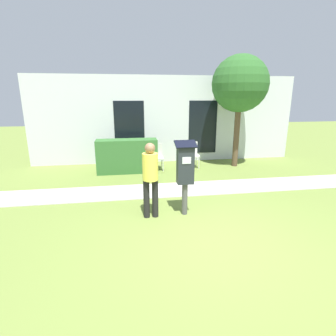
# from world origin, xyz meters

# --- Properties ---
(ground_plane) EXTENTS (40.00, 40.00, 0.00)m
(ground_plane) POSITION_xyz_m (0.00, 0.00, 0.00)
(ground_plane) COLOR olive
(sidewalk) EXTENTS (12.00, 1.10, 0.02)m
(sidewalk) POSITION_xyz_m (0.00, 2.81, 0.01)
(sidewalk) COLOR #B7B2A8
(sidewalk) RESTS_ON ground
(building_facade) EXTENTS (10.00, 0.26, 3.20)m
(building_facade) POSITION_xyz_m (0.00, 6.15, 1.60)
(building_facade) COLOR silver
(building_facade) RESTS_ON ground
(parking_meter) EXTENTS (0.44, 0.31, 1.59)m
(parking_meter) POSITION_xyz_m (-0.34, 1.30, 1.02)
(parking_meter) COLOR #4C4C4C
(parking_meter) RESTS_ON ground
(person_standing) EXTENTS (0.32, 0.32, 1.58)m
(person_standing) POSITION_xyz_m (-1.06, 1.27, 0.93)
(person_standing) COLOR black
(person_standing) RESTS_ON ground
(outdoor_chair_left) EXTENTS (0.44, 0.44, 0.90)m
(outdoor_chair_left) POSITION_xyz_m (-0.53, 4.91, 0.53)
(outdoor_chair_left) COLOR silver
(outdoor_chair_left) RESTS_ON ground
(outdoor_chair_middle) EXTENTS (0.44, 0.44, 0.90)m
(outdoor_chair_middle) POSITION_xyz_m (0.76, 5.08, 0.53)
(outdoor_chair_middle) COLOR silver
(outdoor_chair_middle) RESTS_ON ground
(hedge_row) EXTENTS (1.97, 0.60, 1.10)m
(hedge_row) POSITION_xyz_m (-1.52, 4.75, 0.55)
(hedge_row) COLOR #33662D
(hedge_row) RESTS_ON ground
(tree) EXTENTS (1.90, 1.90, 3.82)m
(tree) POSITION_xyz_m (2.34, 4.98, 2.84)
(tree) COLOR brown
(tree) RESTS_ON ground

